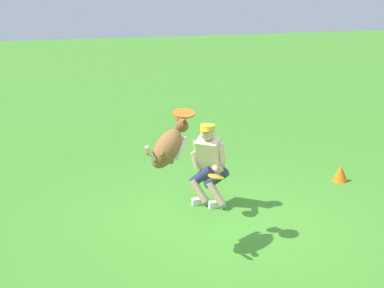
{
  "coord_description": "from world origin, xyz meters",
  "views": [
    {
      "loc": [
        2.64,
        6.32,
        3.18
      ],
      "look_at": [
        0.44,
        -0.1,
        1.18
      ],
      "focal_mm": 48.93,
      "sensor_mm": 36.0,
      "label": 1
    }
  ],
  "objects": [
    {
      "name": "person",
      "position": [
        -0.01,
        -0.63,
        0.7
      ],
      "size": [
        0.58,
        0.71,
        1.29
      ],
      "rotation": [
        0.0,
        0.0,
        0.8
      ],
      "color": "silver",
      "rests_on": "ground_plane"
    },
    {
      "name": "dog",
      "position": [
        0.94,
        0.48,
        1.36
      ],
      "size": [
        0.78,
        0.8,
        0.57
      ],
      "rotation": [
        0.0,
        0.0,
        3.94
      ],
      "color": "brown"
    },
    {
      "name": "ground_plane",
      "position": [
        0.0,
        0.0,
        0.0
      ],
      "size": [
        60.0,
        60.0,
        0.0
      ],
      "primitive_type": "plane",
      "color": "#448F2C"
    },
    {
      "name": "training_cone",
      "position": [
        -2.54,
        -0.9,
        0.15
      ],
      "size": [
        0.26,
        0.26,
        0.29
      ],
      "primitive_type": "cone",
      "color": "orange",
      "rests_on": "ground_plane"
    },
    {
      "name": "frisbee_held",
      "position": [
        0.03,
        -0.24,
        0.61
      ],
      "size": [
        0.24,
        0.25,
        0.1
      ],
      "primitive_type": "cylinder",
      "rotation": [
        0.24,
        0.08,
        4.67
      ],
      "color": "yellow",
      "rests_on": "person"
    },
    {
      "name": "frisbee_flying",
      "position": [
        0.7,
        0.34,
        1.72
      ],
      "size": [
        0.39,
        0.38,
        0.1
      ],
      "primitive_type": "cylinder",
      "rotation": [
        0.12,
        -0.15,
        3.92
      ],
      "color": "#F44C0D"
    }
  ]
}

